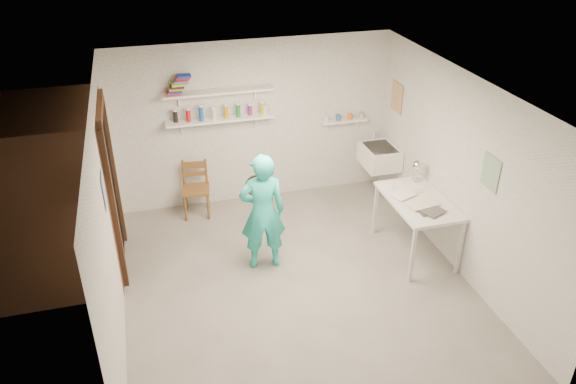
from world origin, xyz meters
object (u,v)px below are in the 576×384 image
object	(u,v)px
belfast_sink	(379,156)
man	(263,212)
wooden_chair	(196,190)
desk_lamp	(418,165)
wall_clock	(257,185)
work_table	(416,226)

from	to	relation	value
belfast_sink	man	distance (m)	2.37
man	wooden_chair	size ratio (longest dim) A/B	1.88
belfast_sink	desk_lamp	bearing A→B (deg)	-85.07
wall_clock	belfast_sink	bearing A→B (deg)	29.91
belfast_sink	wall_clock	world-z (taller)	wall_clock
man	work_table	bearing A→B (deg)	176.92
wall_clock	desk_lamp	bearing A→B (deg)	4.39
wall_clock	desk_lamp	distance (m)	2.14
wooden_chair	man	bearing A→B (deg)	-58.02
work_table	wall_clock	bearing A→B (deg)	166.34
wooden_chair	work_table	size ratio (longest dim) A/B	0.69
man	work_table	xyz separation A→B (m)	(1.93, -0.25, -0.37)
belfast_sink	wall_clock	bearing A→B (deg)	-154.49
belfast_sink	man	world-z (taller)	man
wooden_chair	wall_clock	bearing A→B (deg)	-54.90
wall_clock	wooden_chair	bearing A→B (deg)	121.74
wall_clock	wooden_chair	size ratio (longest dim) A/B	0.34
man	wooden_chair	world-z (taller)	man
wall_clock	work_table	bearing A→B (deg)	-9.25
belfast_sink	desk_lamp	world-z (taller)	desk_lamp
man	wooden_chair	distance (m)	1.61
man	work_table	size ratio (longest dim) A/B	1.29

